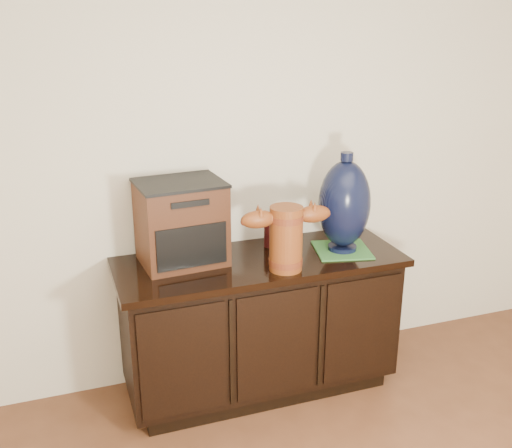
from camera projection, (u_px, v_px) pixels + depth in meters
name	position (u px, v px, depth m)	size (l,w,h in m)	color
sideboard	(260.00, 323.00, 3.15)	(1.46, 0.56, 0.75)	black
terracotta_vessel	(286.00, 235.00, 2.84)	(0.45, 0.17, 0.32)	brown
tv_radio	(181.00, 222.00, 2.93)	(0.44, 0.36, 0.41)	#3E1E0F
green_mat	(342.00, 250.00, 3.13)	(0.28, 0.28, 0.01)	#336F32
lamp_base	(344.00, 204.00, 3.05)	(0.32, 0.32, 0.52)	black
spray_can	(269.00, 232.00, 3.16)	(0.06, 0.06, 0.17)	#500D0D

